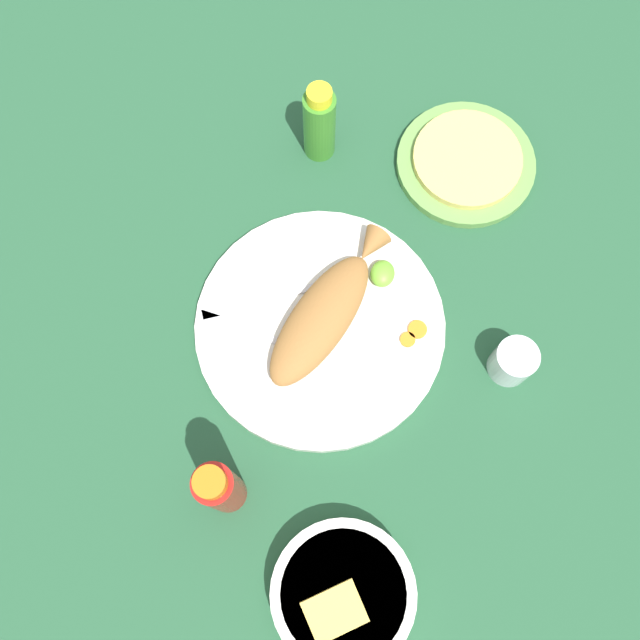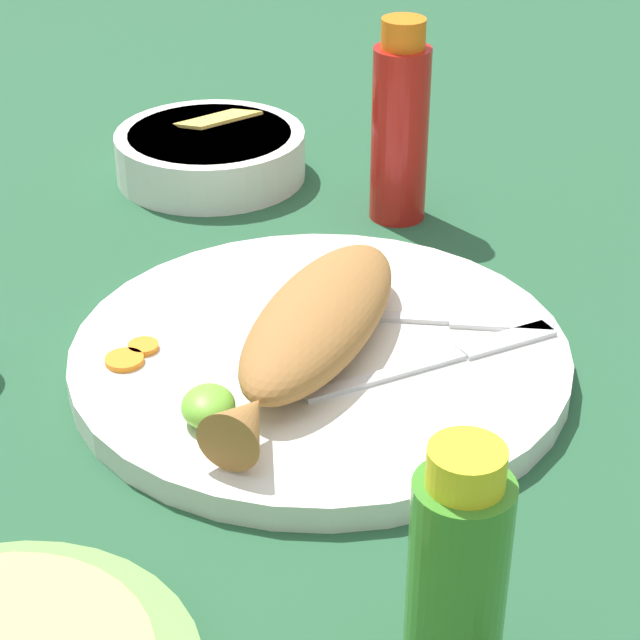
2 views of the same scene
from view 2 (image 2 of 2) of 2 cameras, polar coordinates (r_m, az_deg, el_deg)
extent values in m
plane|color=#235133|center=(0.78, 0.00, -2.39)|extent=(4.00, 4.00, 0.00)
cylinder|color=silver|center=(0.78, 0.00, -1.84)|extent=(0.33, 0.33, 0.02)
ellipsoid|color=#996633|center=(0.76, 0.00, 0.10)|extent=(0.22, 0.15, 0.04)
cone|color=#996633|center=(0.67, -3.76, -4.99)|extent=(0.06, 0.05, 0.04)
cube|color=silver|center=(0.80, 2.30, 0.23)|extent=(0.03, 0.11, 0.00)
cube|color=silver|center=(0.80, 8.89, -0.13)|extent=(0.03, 0.07, 0.00)
cube|color=silver|center=(0.74, 3.27, -2.74)|extent=(0.06, 0.11, 0.00)
cube|color=silver|center=(0.78, 9.19, -1.05)|extent=(0.04, 0.07, 0.00)
cylinder|color=orange|center=(0.76, -9.61, -1.96)|extent=(0.03, 0.03, 0.00)
cylinder|color=orange|center=(0.78, -8.67, -1.15)|extent=(0.02, 0.02, 0.00)
ellipsoid|color=#6BB233|center=(0.70, -5.52, -4.24)|extent=(0.04, 0.03, 0.02)
cylinder|color=#B21914|center=(0.96, 3.94, 9.07)|extent=(0.05, 0.05, 0.15)
cylinder|color=orange|center=(0.93, 4.13, 13.90)|extent=(0.04, 0.04, 0.02)
cylinder|color=#3D8428|center=(0.54, 6.73, -13.00)|extent=(0.05, 0.05, 0.12)
cylinder|color=yellow|center=(0.49, 7.22, -7.21)|extent=(0.03, 0.03, 0.02)
cylinder|color=white|center=(1.06, -5.41, 8.10)|extent=(0.17, 0.17, 0.04)
cylinder|color=olive|center=(1.05, -5.44, 8.80)|extent=(0.15, 0.15, 0.01)
cube|color=gold|center=(1.08, -5.40, 9.86)|extent=(0.10, 0.10, 0.02)
camera|label=1|loc=(1.05, -6.41, 58.53)|focal=40.00mm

